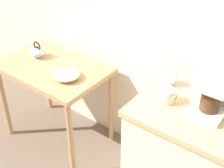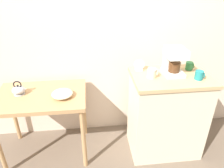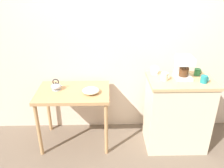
% 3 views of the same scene
% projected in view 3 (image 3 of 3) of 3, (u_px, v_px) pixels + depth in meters
% --- Properties ---
extents(ground_plane, '(8.00, 8.00, 0.00)m').
position_uv_depth(ground_plane, '(121.00, 143.00, 3.08)').
color(ground_plane, '#6B5B4C').
extents(back_wall, '(4.40, 0.10, 2.80)m').
position_uv_depth(back_wall, '(128.00, 31.00, 2.91)').
color(back_wall, beige).
rests_on(back_wall, ground_plane).
extents(wooden_table, '(0.89, 0.59, 0.76)m').
position_uv_depth(wooden_table, '(74.00, 98.00, 2.85)').
color(wooden_table, tan).
rests_on(wooden_table, ground_plane).
extents(kitchen_counter, '(0.77, 0.52, 0.94)m').
position_uv_depth(kitchen_counter, '(177.00, 113.00, 2.88)').
color(kitchen_counter, beige).
rests_on(kitchen_counter, ground_plane).
extents(bowl_stoneware, '(0.20, 0.20, 0.06)m').
position_uv_depth(bowl_stoneware, '(91.00, 91.00, 2.74)').
color(bowl_stoneware, beige).
rests_on(bowl_stoneware, wooden_table).
extents(teakettle, '(0.15, 0.12, 0.15)m').
position_uv_depth(teakettle, '(56.00, 86.00, 2.81)').
color(teakettle, '#B2B5BA').
rests_on(teakettle, wooden_table).
extents(coffee_maker, '(0.18, 0.22, 0.26)m').
position_uv_depth(coffee_maker, '(184.00, 66.00, 2.68)').
color(coffee_maker, white).
rests_on(coffee_maker, kitchen_counter).
extents(mug_small_cream, '(0.09, 0.09, 0.09)m').
position_uv_depth(mug_small_cream, '(165.00, 76.00, 2.65)').
color(mug_small_cream, beige).
rests_on(mug_small_cream, kitchen_counter).
extents(mug_tall_green, '(0.08, 0.07, 0.08)m').
position_uv_depth(mug_tall_green, '(197.00, 72.00, 2.78)').
color(mug_tall_green, '#338C4C').
rests_on(mug_tall_green, kitchen_counter).
extents(mug_dark_teal, '(0.08, 0.08, 0.08)m').
position_uv_depth(mug_dark_teal, '(204.00, 79.00, 2.58)').
color(mug_dark_teal, teal).
rests_on(mug_dark_teal, kitchen_counter).
extents(table_clock, '(0.11, 0.05, 0.12)m').
position_uv_depth(table_clock, '(154.00, 70.00, 2.79)').
color(table_clock, '#B2B5BA').
rests_on(table_clock, kitchen_counter).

